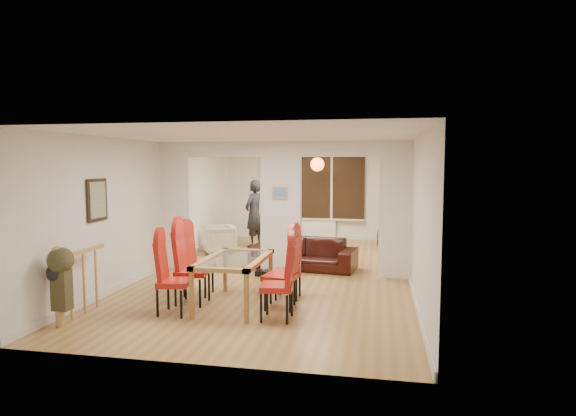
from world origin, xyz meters
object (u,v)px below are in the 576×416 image
(television, at_px, (378,238))
(bowl, at_px, (311,241))
(dining_chair_lb, at_px, (192,266))
(dining_chair_lc, at_px, (198,262))
(coffee_table, at_px, (302,245))
(armchair, at_px, (219,239))
(bottle, at_px, (298,236))
(dining_chair_rc, at_px, (288,267))
(sofa, at_px, (303,253))
(dining_chair_ra, at_px, (277,281))
(dining_table, at_px, (235,282))
(dining_chair_la, at_px, (174,277))
(dining_chair_rb, at_px, (280,271))
(person, at_px, (254,214))

(television, xyz_separation_m, bowl, (-1.66, -0.55, -0.04))
(dining_chair_lb, height_order, dining_chair_lc, dining_chair_lb)
(dining_chair_lb, distance_m, bowl, 5.14)
(dining_chair_lb, xyz_separation_m, coffee_table, (0.94, 4.98, -0.49))
(armchair, distance_m, bowl, 2.30)
(dining_chair_lc, distance_m, bottle, 4.60)
(dining_chair_lb, height_order, television, dining_chair_lb)
(dining_chair_lb, relative_size, dining_chair_rc, 1.15)
(sofa, height_order, armchair, armchair)
(dining_chair_lc, distance_m, television, 5.83)
(dining_chair_lb, distance_m, dining_chair_ra, 1.53)
(dining_chair_rc, height_order, bottle, dining_chair_rc)
(dining_table, relative_size, armchair, 2.13)
(dining_chair_ra, relative_size, coffee_table, 1.23)
(dining_table, height_order, bottle, dining_table)
(dining_chair_la, relative_size, television, 1.16)
(dining_table, bearing_deg, dining_chair_lb, -177.77)
(dining_chair_ra, height_order, sofa, dining_chair_ra)
(dining_chair_lb, xyz_separation_m, dining_chair_ra, (1.45, -0.51, -0.04))
(dining_chair_lb, height_order, dining_chair_rb, dining_chair_lb)
(sofa, xyz_separation_m, coffee_table, (-0.36, 2.17, -0.21))
(bottle, height_order, bowl, bottle)
(dining_table, bearing_deg, bottle, 88.40)
(dining_chair_ra, height_order, person, person)
(dining_table, bearing_deg, dining_chair_ra, -34.56)
(dining_chair_rc, distance_m, bowl, 4.45)
(armchair, bearing_deg, bowl, 84.35)
(dining_chair_rc, relative_size, sofa, 0.48)
(dining_chair_lb, bearing_deg, dining_table, -4.89)
(dining_chair_la, xyz_separation_m, dining_chair_lb, (0.06, 0.54, 0.04))
(dining_chair_lb, distance_m, sofa, 3.11)
(bottle, xyz_separation_m, bowl, (0.33, 0.00, -0.12))
(dining_table, distance_m, dining_chair_lb, 0.71)
(television, bearing_deg, dining_chair_rc, 165.61)
(bowl, bearing_deg, television, 18.22)
(dining_chair_lc, xyz_separation_m, dining_chair_ra, (1.54, -1.00, 0.00))
(dining_chair_ra, distance_m, bottle, 5.55)
(sofa, bearing_deg, dining_chair_lb, -106.90)
(dining_chair_rb, bearing_deg, coffee_table, 104.62)
(dining_chair_rb, bearing_deg, dining_table, -171.18)
(dining_chair_lc, xyz_separation_m, sofa, (1.39, 2.32, -0.23))
(dining_chair_lc, bearing_deg, person, 102.13)
(dining_chair_la, bearing_deg, dining_chair_lb, 73.52)
(sofa, height_order, bottle, sofa)
(dining_table, bearing_deg, armchair, 111.91)
(dining_chair_lb, bearing_deg, dining_chair_lc, 93.43)
(dining_table, xyz_separation_m, bottle, (0.14, 4.97, -0.02))
(dining_table, bearing_deg, dining_chair_rc, 36.56)
(sofa, bearing_deg, armchair, 157.63)
(television, bearing_deg, person, 99.04)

